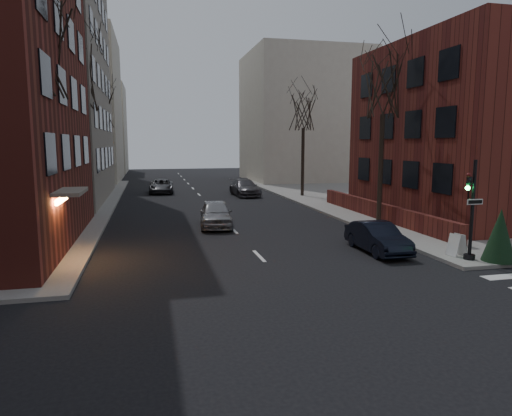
{
  "coord_description": "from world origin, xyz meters",
  "views": [
    {
      "loc": [
        -4.47,
        -6.48,
        4.81
      ],
      "look_at": [
        -0.0,
        12.58,
        2.0
      ],
      "focal_mm": 32.0,
      "sensor_mm": 36.0,
      "label": 1
    }
  ],
  "objects_px": {
    "tree_left_a": "(34,50)",
    "tree_left_c": "(100,109)",
    "traffic_signal": "(471,216)",
    "sandwich_board": "(457,245)",
    "streetlamp_near": "(83,153)",
    "evergreen_shrub": "(500,235)",
    "tree_left_b": "(78,79)",
    "car_lane_gray": "(245,188)",
    "car_lane_silver": "(216,214)",
    "car_lane_far": "(161,186)",
    "streetlamp_far": "(110,148)",
    "parked_sedan": "(377,237)",
    "tree_right_a": "(384,86)",
    "tree_right_b": "(303,111)"
  },
  "relations": [
    {
      "from": "tree_left_a",
      "to": "tree_left_c",
      "type": "height_order",
      "value": "tree_left_a"
    },
    {
      "from": "traffic_signal",
      "to": "sandwich_board",
      "type": "bearing_deg",
      "value": 94.13
    },
    {
      "from": "tree_left_a",
      "to": "streetlamp_near",
      "type": "distance_m",
      "value": 9.07
    },
    {
      "from": "tree_left_c",
      "to": "evergreen_shrub",
      "type": "height_order",
      "value": "tree_left_c"
    },
    {
      "from": "tree_left_b",
      "to": "car_lane_gray",
      "type": "bearing_deg",
      "value": 32.5
    },
    {
      "from": "tree_left_a",
      "to": "car_lane_silver",
      "type": "bearing_deg",
      "value": 33.64
    },
    {
      "from": "streetlamp_near",
      "to": "evergreen_shrub",
      "type": "height_order",
      "value": "streetlamp_near"
    },
    {
      "from": "sandwich_board",
      "to": "evergreen_shrub",
      "type": "height_order",
      "value": "evergreen_shrub"
    },
    {
      "from": "car_lane_far",
      "to": "car_lane_silver",
      "type": "bearing_deg",
      "value": -79.64
    },
    {
      "from": "tree_left_c",
      "to": "streetlamp_far",
      "type": "distance_m",
      "value": 4.33
    },
    {
      "from": "streetlamp_far",
      "to": "sandwich_board",
      "type": "relative_size",
      "value": 6.78
    },
    {
      "from": "tree_left_a",
      "to": "streetlamp_far",
      "type": "distance_m",
      "value": 28.32
    },
    {
      "from": "car_lane_gray",
      "to": "car_lane_far",
      "type": "relative_size",
      "value": 1.07
    },
    {
      "from": "parked_sedan",
      "to": "car_lane_silver",
      "type": "height_order",
      "value": "car_lane_silver"
    },
    {
      "from": "streetlamp_near",
      "to": "streetlamp_far",
      "type": "relative_size",
      "value": 1.0
    },
    {
      "from": "car_lane_far",
      "to": "sandwich_board",
      "type": "distance_m",
      "value": 30.66
    },
    {
      "from": "tree_right_a",
      "to": "car_lane_silver",
      "type": "xyz_separation_m",
      "value": [
        -9.6,
        1.32,
        -7.27
      ]
    },
    {
      "from": "tree_right_b",
      "to": "car_lane_far",
      "type": "distance_m",
      "value": 15.3
    },
    {
      "from": "tree_left_a",
      "to": "tree_left_b",
      "type": "distance_m",
      "value": 12.01
    },
    {
      "from": "tree_right_b",
      "to": "streetlamp_far",
      "type": "relative_size",
      "value": 1.46
    },
    {
      "from": "tree_left_c",
      "to": "car_lane_silver",
      "type": "height_order",
      "value": "tree_left_c"
    },
    {
      "from": "tree_right_a",
      "to": "streetlamp_near",
      "type": "distance_m",
      "value": 17.87
    },
    {
      "from": "streetlamp_far",
      "to": "tree_left_a",
      "type": "bearing_deg",
      "value": -91.23
    },
    {
      "from": "tree_right_a",
      "to": "tree_left_c",
      "type": "bearing_deg",
      "value": 128.66
    },
    {
      "from": "streetlamp_far",
      "to": "car_lane_silver",
      "type": "bearing_deg",
      "value": -71.93
    },
    {
      "from": "tree_left_a",
      "to": "car_lane_silver",
      "type": "xyz_separation_m",
      "value": [
        8.0,
        5.32,
        -7.71
      ]
    },
    {
      "from": "streetlamp_near",
      "to": "parked_sedan",
      "type": "distance_m",
      "value": 17.44
    },
    {
      "from": "tree_left_c",
      "to": "sandwich_board",
      "type": "xyz_separation_m",
      "value": [
        16.69,
        -30.36,
        -7.42
      ]
    },
    {
      "from": "tree_left_c",
      "to": "sandwich_board",
      "type": "relative_size",
      "value": 10.5
    },
    {
      "from": "parked_sedan",
      "to": "car_lane_silver",
      "type": "bearing_deg",
      "value": 127.79
    },
    {
      "from": "streetlamp_far",
      "to": "parked_sedan",
      "type": "bearing_deg",
      "value": -66.19
    },
    {
      "from": "evergreen_shrub",
      "to": "tree_left_c",
      "type": "bearing_deg",
      "value": 119.38
    },
    {
      "from": "tree_left_b",
      "to": "tree_right_b",
      "type": "relative_size",
      "value": 1.18
    },
    {
      "from": "tree_left_a",
      "to": "tree_right_a",
      "type": "height_order",
      "value": "tree_left_a"
    },
    {
      "from": "car_lane_gray",
      "to": "car_lane_far",
      "type": "bearing_deg",
      "value": 149.35
    },
    {
      "from": "streetlamp_far",
      "to": "car_lane_silver",
      "type": "distance_m",
      "value": 24.11
    },
    {
      "from": "traffic_signal",
      "to": "streetlamp_near",
      "type": "xyz_separation_m",
      "value": [
        -16.14,
        13.01,
        2.33
      ]
    },
    {
      "from": "traffic_signal",
      "to": "car_lane_silver",
      "type": "height_order",
      "value": "traffic_signal"
    },
    {
      "from": "tree_right_b",
      "to": "parked_sedan",
      "type": "bearing_deg",
      "value": -99.81
    },
    {
      "from": "tree_right_a",
      "to": "car_lane_far",
      "type": "height_order",
      "value": "tree_right_a"
    },
    {
      "from": "traffic_signal",
      "to": "car_lane_silver",
      "type": "bearing_deg",
      "value": 130.23
    },
    {
      "from": "tree_left_c",
      "to": "tree_right_b",
      "type": "distance_m",
      "value": 19.34
    },
    {
      "from": "streetlamp_far",
      "to": "car_lane_far",
      "type": "height_order",
      "value": "streetlamp_far"
    },
    {
      "from": "tree_right_b",
      "to": "sandwich_board",
      "type": "xyz_separation_m",
      "value": [
        -0.91,
        -22.36,
        -6.97
      ]
    },
    {
      "from": "tree_right_a",
      "to": "parked_sedan",
      "type": "bearing_deg",
      "value": -118.61
    },
    {
      "from": "car_lane_far",
      "to": "evergreen_shrub",
      "type": "distance_m",
      "value": 32.11
    },
    {
      "from": "tree_right_a",
      "to": "tree_left_a",
      "type": "bearing_deg",
      "value": -167.2
    },
    {
      "from": "tree_right_a",
      "to": "streetlamp_far",
      "type": "bearing_deg",
      "value": 125.31
    },
    {
      "from": "tree_right_a",
      "to": "evergreen_shrub",
      "type": "height_order",
      "value": "tree_right_a"
    },
    {
      "from": "tree_left_b",
      "to": "evergreen_shrub",
      "type": "xyz_separation_m",
      "value": [
        17.73,
        -17.5,
        -7.71
      ]
    }
  ]
}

